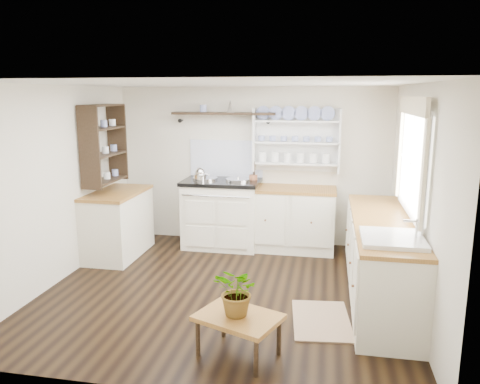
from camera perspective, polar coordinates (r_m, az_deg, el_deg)
name	(u,v)px	position (r m, az deg, el deg)	size (l,w,h in m)	color
floor	(225,290)	(5.45, -1.88, -11.87)	(4.00, 3.80, 0.01)	black
wall_back	(252,166)	(6.94, 1.50, 3.20)	(4.00, 0.02, 2.30)	beige
wall_right	(417,199)	(5.06, 20.72, -0.84)	(0.02, 3.80, 2.30)	beige
wall_left	(57,185)	(5.87, -21.38, 0.79)	(0.02, 3.80, 2.30)	beige
ceiling	(223,84)	(4.99, -2.06, 13.07)	(4.00, 3.80, 0.01)	white
window	(412,157)	(5.13, 20.22, 4.07)	(0.08, 1.55, 1.22)	white
aga_cooker	(222,213)	(6.82, -2.22, -2.53)	(1.10, 0.76, 1.01)	white
back_cabinets	(290,218)	(6.72, 6.12, -3.17)	(1.27, 0.63, 0.90)	#EDE6CD
right_cabinets	(381,259)	(5.30, 16.77, -7.78)	(0.62, 2.43, 0.90)	#EDE6CD
belfast_sink	(391,251)	(4.48, 17.98, -6.87)	(0.55, 0.60, 0.45)	white
left_cabinets	(118,223)	(6.65, -14.64, -3.66)	(0.62, 1.13, 0.90)	#EDE6CD
plate_rack	(297,140)	(6.78, 6.93, 6.37)	(1.20, 0.22, 0.90)	white
high_shelf	(224,114)	(6.82, -2.00, 9.46)	(1.50, 0.29, 0.16)	black
left_shelving	(104,143)	(6.51, -16.26, 5.71)	(0.28, 0.80, 1.05)	black
kettle	(200,176)	(6.66, -4.84, 1.91)	(0.19, 0.19, 0.23)	silver
utensil_crock	(253,180)	(6.74, 1.62, 1.49)	(0.12, 0.12, 0.14)	brown
center_table	(238,320)	(4.09, -0.19, -15.37)	(0.81, 0.70, 0.37)	brown
potted_plant	(238,291)	(3.98, -0.19, -12.03)	(0.39, 0.34, 0.43)	#3F7233
floor_rug	(321,320)	(4.85, 9.88, -15.14)	(0.55, 0.85, 0.02)	#8B6A51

